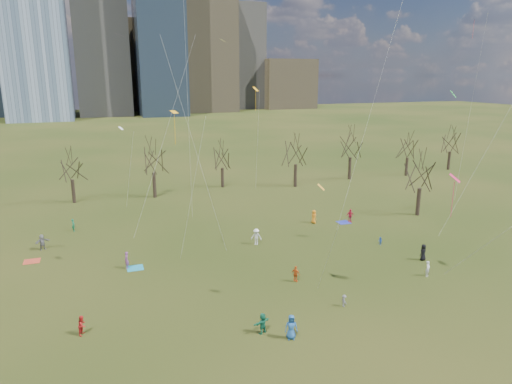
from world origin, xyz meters
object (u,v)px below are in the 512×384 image
object	(u,v)px
person_4	(296,274)
blanket_teal	(135,268)
person_2	(82,325)
person_0	(291,327)
blanket_crimson	(32,261)
person_1	(428,269)
blanket_navy	(344,222)

from	to	relation	value
person_4	blanket_teal	bearing A→B (deg)	25.11
person_2	person_4	xyz separation A→B (m)	(18.75, 2.84, 0.00)
person_0	blanket_crimson	bearing A→B (deg)	147.51
person_2	person_4	distance (m)	18.96
blanket_crimson	person_1	size ratio (longest dim) A/B	1.04
person_2	person_4	world-z (taller)	person_4
blanket_crimson	person_2	xyz separation A→B (m)	(5.14, -16.55, 0.76)
blanket_crimson	person_2	world-z (taller)	person_2
blanket_teal	person_2	size ratio (longest dim) A/B	1.04
blanket_crimson	person_1	bearing A→B (deg)	-24.96
blanket_navy	person_4	xyz separation A→B (m)	(-13.42, -14.09, 0.76)
blanket_teal	person_0	size ratio (longest dim) A/B	0.84
blanket_teal	person_1	size ratio (longest dim) A/B	1.04
person_1	person_4	size ratio (longest dim) A/B	0.99
person_1	person_0	bearing A→B (deg)	167.24
blanket_navy	person_4	distance (m)	19.47
person_1	person_2	bearing A→B (deg)	148.68
person_1	person_2	world-z (taller)	person_2
person_0	person_1	bearing A→B (deg)	34.21
blanket_navy	person_1	distance (m)	17.35
blanket_navy	blanket_crimson	world-z (taller)	same
blanket_navy	person_2	size ratio (longest dim) A/B	1.04
person_1	blanket_crimson	bearing A→B (deg)	124.41
person_1	person_4	bearing A→B (deg)	134.90
blanket_navy	person_2	distance (m)	36.36
blanket_teal	blanket_navy	bearing A→B (deg)	11.99
blanket_navy	person_2	xyz separation A→B (m)	(-32.17, -16.93, 0.76)
person_0	person_2	bearing A→B (deg)	174.41
blanket_navy	person_4	size ratio (longest dim) A/B	1.03
blanket_teal	blanket_crimson	size ratio (longest dim) A/B	1.00
person_1	person_2	xyz separation A→B (m)	(-31.23, 0.38, 0.00)
blanket_teal	blanket_crimson	bearing A→B (deg)	151.49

